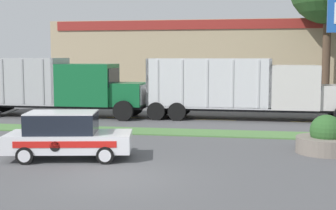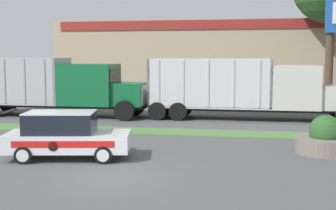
{
  "view_description": "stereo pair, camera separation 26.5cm",
  "coord_description": "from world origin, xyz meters",
  "views": [
    {
      "loc": [
        4.07,
        -13.4,
        3.67
      ],
      "look_at": [
        0.29,
        7.92,
        1.41
      ],
      "focal_mm": 50.0,
      "sensor_mm": 36.0,
      "label": 1
    },
    {
      "loc": [
        4.33,
        -13.35,
        3.67
      ],
      "look_at": [
        0.29,
        7.92,
        1.41
      ],
      "focal_mm": 50.0,
      "sensor_mm": 36.0,
      "label": 2
    }
  ],
  "objects": [
    {
      "name": "centre_line_6",
      "position": [
        7.5,
        13.58,
        0.0
      ],
      "size": [
        2.4,
        0.14,
        0.01
      ],
      "primitive_type": "cube",
      "color": "yellow",
      "rests_on": "ground_plane"
    },
    {
      "name": "centre_line_4",
      "position": [
        -3.3,
        13.58,
        0.0
      ],
      "size": [
        2.4,
        0.14,
        0.01
      ],
      "primitive_type": "cube",
      "color": "yellow",
      "rests_on": "ground_plane"
    },
    {
      "name": "dump_truck_trail",
      "position": [
        5.25,
        14.07,
        1.65
      ],
      "size": [
        12.24,
        2.7,
        3.55
      ],
      "color": "black",
      "rests_on": "ground_plane"
    },
    {
      "name": "grass_verge",
      "position": [
        0.0,
        8.61,
        0.03
      ],
      "size": [
        120.0,
        1.94,
        0.06
      ],
      "primitive_type": "cube",
      "color": "#517F42",
      "rests_on": "ground_plane"
    },
    {
      "name": "centre_line_5",
      "position": [
        2.1,
        13.58,
        0.0
      ],
      "size": [
        2.4,
        0.14,
        0.01
      ],
      "primitive_type": "cube",
      "color": "yellow",
      "rests_on": "ground_plane"
    },
    {
      "name": "centre_line_3",
      "position": [
        -8.7,
        13.58,
        0.0
      ],
      "size": [
        2.4,
        0.14,
        0.01
      ],
      "primitive_type": "cube",
      "color": "yellow",
      "rests_on": "ground_plane"
    },
    {
      "name": "ground_plane",
      "position": [
        0.0,
        0.0,
        0.0
      ],
      "size": [
        600.0,
        600.0,
        0.0
      ],
      "primitive_type": "plane",
      "color": "#515154"
    },
    {
      "name": "store_building_backdrop",
      "position": [
        0.57,
        32.81,
        3.41
      ],
      "size": [
        28.9,
        12.1,
        6.82
      ],
      "color": "tan",
      "rests_on": "ground_plane"
    },
    {
      "name": "dump_truck_mid",
      "position": [
        -6.82,
        13.44,
        1.73
      ],
      "size": [
        11.53,
        2.79,
        3.58
      ],
      "color": "black",
      "rests_on": "ground_plane"
    },
    {
      "name": "rally_car",
      "position": [
        -2.39,
        2.26,
        0.86
      ],
      "size": [
        4.68,
        2.66,
        1.73
      ],
      "color": "white",
      "rests_on": "ground_plane"
    },
    {
      "name": "stone_planter",
      "position": [
        6.94,
        4.96,
        0.51
      ],
      "size": [
        2.25,
        2.25,
        1.47
      ],
      "color": "slate",
      "rests_on": "ground_plane"
    }
  ]
}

